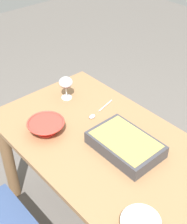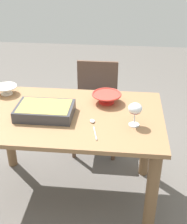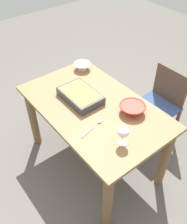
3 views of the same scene
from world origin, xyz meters
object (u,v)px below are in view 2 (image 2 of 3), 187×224
Objects in this scene: dining_table at (68,133)px; wine_glass at (135,110)px; chair at (96,102)px; casserole_dish at (45,110)px; serving_spoon at (93,125)px; small_bowl at (6,89)px; mixing_bowl at (107,97)px.

dining_table is 8.42× the size of wine_glass.
dining_table is 0.77m from chair.
casserole_dish is (0.14, 0.04, 0.19)m from dining_table.
serving_spoon reaches higher than dining_table.
small_bowl reaches higher than dining_table.
mixing_bowl is 0.76m from small_bowl.
serving_spoon is (0.06, 0.32, -0.03)m from mixing_bowl.
mixing_bowl is at bearing -143.14° from dining_table.
chair is 0.89m from casserole_dish.
wine_glass reaches higher than dining_table.
dining_table is at bearing -164.86° from casserole_dish.
wine_glass reaches higher than serving_spoon.
mixing_bowl is (-0.25, -0.19, 0.19)m from dining_table.
mixing_bowl is (-0.39, -0.23, 0.00)m from casserole_dish.
dining_table is at bearing -34.35° from serving_spoon.
chair is 3.79× the size of mixing_bowl.
dining_table is 0.28m from serving_spoon.
chair is 5.22× the size of wine_glass.
casserole_dish is (0.26, 0.78, 0.33)m from chair.
casserole_dish and mixing_bowl have the same top height.
wine_glass reaches higher than mixing_bowl.
wine_glass reaches higher than chair.
casserole_dish is at bearing -5.99° from wine_glass.
small_bowl is at bearing -20.40° from wine_glass.
wine_glass is 0.66× the size of serving_spoon.
casserole_dish is 2.22× the size of small_bowl.
casserole_dish is (0.58, -0.06, -0.07)m from wine_glass.
wine_glass reaches higher than casserole_dish.
wine_glass is at bearing 110.66° from chair.
chair is 3.45× the size of serving_spoon.
casserole_dish is 0.47m from small_bowl.
casserole_dish reaches higher than dining_table.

